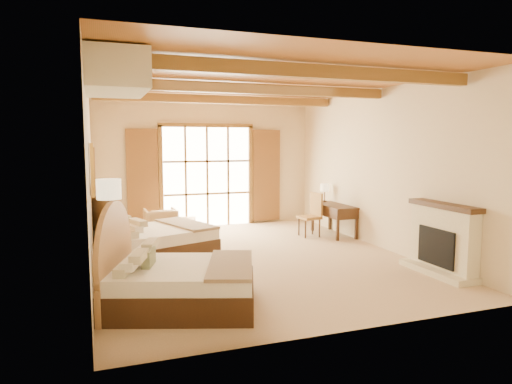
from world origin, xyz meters
name	(u,v)px	position (x,y,z in m)	size (l,w,h in m)	color
floor	(251,258)	(0.00, 0.00, 0.00)	(7.00, 7.00, 0.00)	#D0B18E
wall_back	(207,163)	(0.00, 3.50, 1.60)	(5.50, 5.50, 0.00)	beige
wall_left	(90,175)	(-2.75, 0.00, 1.60)	(7.00, 7.00, 0.00)	beige
wall_right	(380,169)	(2.75, 0.00, 1.60)	(7.00, 7.00, 0.00)	beige
ceiling	(251,82)	(0.00, 0.00, 3.20)	(7.00, 7.00, 0.00)	#AA622F
ceiling_beams	(251,89)	(0.00, 0.00, 3.08)	(5.39, 4.60, 0.18)	brown
french_doors	(207,177)	(0.00, 3.44, 1.25)	(3.95, 0.08, 2.60)	white
fireplace	(442,243)	(2.60, -2.00, 0.51)	(0.46, 1.40, 1.16)	beige
painting	(93,169)	(-2.70, -0.75, 1.75)	(0.06, 0.95, 0.75)	gold
canopy_valance	(115,74)	(-2.40, -2.00, 2.95)	(0.70, 1.40, 0.45)	beige
bed_near	(172,281)	(-1.79, -2.12, 0.37)	(2.26, 1.91, 1.21)	#3F2513
bed_far	(148,240)	(-1.82, 0.46, 0.38)	(2.36, 2.00, 1.25)	#3F2513
nightstand	(113,259)	(-2.46, -0.46, 0.30)	(0.50, 0.50, 0.60)	#3F2513
floor_lamp	(109,196)	(-2.50, -1.09, 1.37)	(0.34, 0.34, 1.62)	#362116
armchair	(161,222)	(-1.32, 2.48, 0.32)	(0.69, 0.71, 0.65)	tan
ottoman	(182,228)	(-0.87, 2.26, 0.21)	(0.58, 0.58, 0.42)	tan
desk	(334,219)	(2.47, 1.35, 0.38)	(0.57, 1.31, 0.70)	#3F2513
desk_chair	(310,223)	(1.89, 1.38, 0.31)	(0.49, 0.49, 0.99)	#996330
desk_lamp	(325,188)	(2.53, 1.91, 1.02)	(0.21, 0.21, 0.42)	#362116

